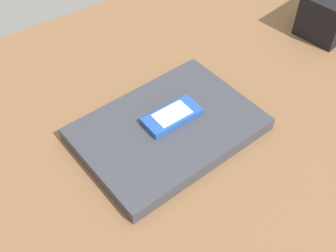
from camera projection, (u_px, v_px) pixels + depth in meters
desk_surface at (192, 103)px, 82.65cm from camera, size 120.00×80.00×3.00cm
laptop_closed at (168, 129)px, 74.28cm from camera, size 32.16×23.75×2.47cm
cell_phone_on_laptop at (172, 116)px, 73.87cm from camera, size 10.48×5.13×1.26cm
desk_organizer at (332, 12)px, 93.32cm from camera, size 15.32×11.71×9.37cm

